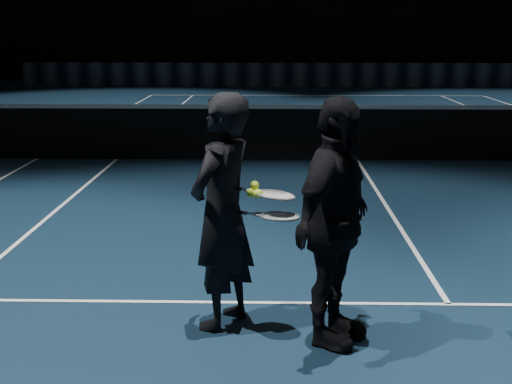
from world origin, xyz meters
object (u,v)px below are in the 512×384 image
Objects in this scene: player_b at (334,223)px; racket_lower at (280,216)px; tennis_balls at (255,191)px; player_a at (222,212)px; racket_upper at (275,195)px.

player_b is 0.40m from racket_lower.
player_b is 0.62m from tennis_balls.
player_a is 0.45m from racket_lower.
player_a is 14.66× the size of tennis_balls.
racket_lower is 1.00× the size of racket_upper.
player_a is 2.59× the size of racket_lower.
racket_upper is 0.15m from tennis_balls.
player_b is at bearing -9.08° from racket_upper.
player_a is at bearing 161.26° from tennis_balls.
racket_lower is 0.16m from racket_upper.
player_a is 0.31m from tennis_balls.
racket_lower is (-0.38, 0.14, 0.01)m from player_b.
player_b is 2.59× the size of racket_lower.
racket_lower is at bearing 98.98° from player_b.
racket_upper is 5.67× the size of tennis_balls.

